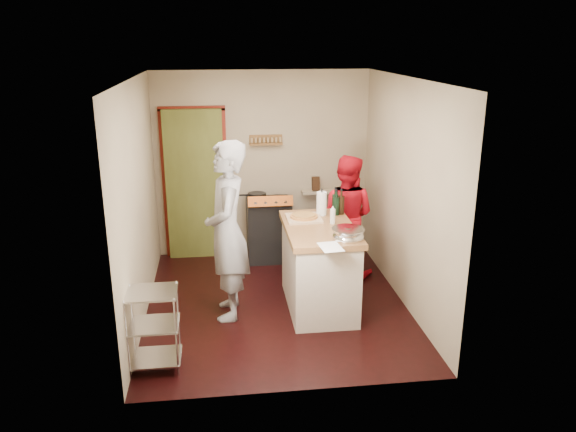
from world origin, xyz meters
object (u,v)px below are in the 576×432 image
object	(u,v)px
stove	(269,228)
island	(319,265)
person_stripe	(227,231)
person_red	(346,216)
wire_shelving	(153,326)

from	to	relation	value
stove	island	xyz separation A→B (m)	(0.44, -1.55, 0.07)
person_stripe	person_red	size ratio (longest dim) A/B	1.25
stove	island	bearing A→B (deg)	-74.16
wire_shelving	person_red	world-z (taller)	person_red
island	person_red	distance (m)	1.10
person_stripe	island	bearing A→B (deg)	94.24
stove	person_red	distance (m)	1.19
person_stripe	person_red	distance (m)	1.86
stove	person_red	world-z (taller)	person_red
stove	person_red	xyz separation A→B (m)	(0.95, -0.62, 0.35)
stove	wire_shelving	distance (m)	2.94
wire_shelving	person_stripe	distance (m)	1.36
person_stripe	person_red	world-z (taller)	person_stripe
stove	person_red	bearing A→B (deg)	-33.16
stove	wire_shelving	size ratio (longest dim) A/B	1.26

